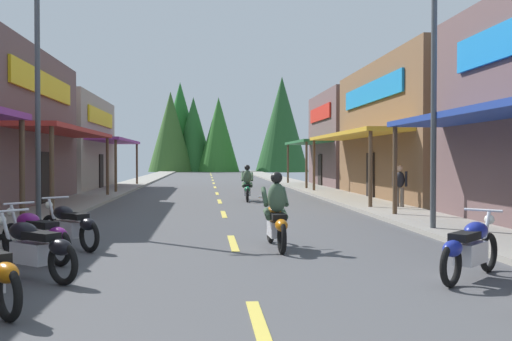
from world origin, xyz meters
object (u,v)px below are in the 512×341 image
motorcycle_parked_right_3 (470,247)px  motorcycle_parked_left_3 (36,234)px  rider_cruising_lead (276,217)px  pedestrian_by_shop (400,184)px  streetlamp_left (48,69)px  rider_cruising_trailing (247,186)px  motorcycle_parked_left_4 (69,225)px  streetlamp_right (423,68)px  motorcycle_parked_left_2 (32,247)px

motorcycle_parked_right_3 → motorcycle_parked_left_3: (-7.00, 2.13, 0.00)m
rider_cruising_lead → pedestrian_by_shop: 10.12m
streetlamp_left → rider_cruising_trailing: bearing=57.3°
motorcycle_parked_right_3 → motorcycle_parked_left_4: (-6.76, 3.62, 0.00)m
motorcycle_parked_right_3 → streetlamp_right: bearing=32.3°
motorcycle_parked_right_3 → motorcycle_parked_left_2: 6.64m
motorcycle_parked_left_3 → rider_cruising_trailing: size_ratio=0.77×
streetlamp_right → rider_cruising_lead: (-3.89, -2.20, -3.42)m
streetlamp_right → pedestrian_by_shop: 7.22m
rider_cruising_trailing → pedestrian_by_shop: bearing=-130.3°
streetlamp_left → pedestrian_by_shop: size_ratio=4.08×
streetlamp_left → streetlamp_right: streetlamp_left is taller
rider_cruising_lead → pedestrian_by_shop: size_ratio=1.34×
streetlamp_right → motorcycle_parked_left_4: bearing=-167.0°
motorcycle_parked_right_3 → pedestrian_by_shop: bearing=32.0°
motorcycle_parked_left_4 → rider_cruising_lead: bearing=-138.1°
motorcycle_parked_left_3 → rider_cruising_trailing: rider_cruising_trailing is taller
motorcycle_parked_left_2 → rider_cruising_trailing: size_ratio=0.80×
motorcycle_parked_right_3 → rider_cruising_lead: 4.17m
motorcycle_parked_left_3 → motorcycle_parked_left_2: bearing=146.5°
motorcycle_parked_left_4 → rider_cruising_trailing: (4.55, 13.03, 0.17)m
motorcycle_parked_left_3 → motorcycle_parked_left_4: size_ratio=1.02×
motorcycle_parked_left_2 → rider_cruising_lead: size_ratio=0.80×
motorcycle_parked_left_3 → rider_cruising_lead: 4.59m
streetlamp_left → motorcycle_parked_left_4: size_ratio=4.03×
motorcycle_parked_left_2 → motorcycle_parked_left_4: size_ratio=1.06×
streetlamp_right → motorcycle_parked_left_2: (-7.93, -4.92, -3.58)m
motorcycle_parked_right_3 → rider_cruising_lead: (-2.56, 3.29, 0.17)m
rider_cruising_trailing → motorcycle_parked_left_2: bearing=167.9°
motorcycle_parked_left_3 → motorcycle_parked_left_4: (0.25, 1.49, 0.00)m
motorcycle_parked_left_4 → motorcycle_parked_left_2: bearing=139.1°
streetlamp_left → rider_cruising_lead: size_ratio=3.04×
streetlamp_left → rider_cruising_lead: streetlamp_left is taller
motorcycle_parked_left_4 → streetlamp_left: bearing=-23.6°
motorcycle_parked_left_3 → rider_cruising_lead: size_ratio=0.77×
rider_cruising_lead → rider_cruising_trailing: same height
motorcycle_parked_left_3 → pedestrian_by_shop: pedestrian_by_shop is taller
rider_cruising_trailing → motorcycle_parked_right_3: bearing=-169.2°
pedestrian_by_shop → rider_cruising_trailing: bearing=-91.2°
streetlamp_right → motorcycle_parked_left_2: streetlamp_right is taller
motorcycle_parked_left_2 → rider_cruising_lead: rider_cruising_lead is taller
motorcycle_parked_left_3 → pedestrian_by_shop: (9.90, 9.67, 0.43)m
motorcycle_parked_right_3 → rider_cruising_lead: size_ratio=0.75×
motorcycle_parked_left_4 → rider_cruising_trailing: size_ratio=0.76×
motorcycle_parked_right_3 → motorcycle_parked_left_3: 7.32m
streetlamp_right → rider_cruising_lead: 5.63m
rider_cruising_lead → motorcycle_parked_left_3: bearing=102.5°
streetlamp_left → rider_cruising_trailing: 11.53m
motorcycle_parked_right_3 → pedestrian_by_shop: pedestrian_by_shop is taller
motorcycle_parked_left_2 → rider_cruising_lead: 4.88m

